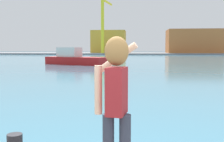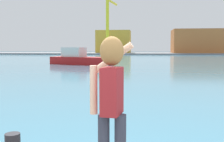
{
  "view_description": "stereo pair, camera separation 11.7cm",
  "coord_description": "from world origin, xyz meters",
  "views": [
    {
      "loc": [
        0.15,
        -2.25,
        2.15
      ],
      "look_at": [
        -0.45,
        3.8,
        1.63
      ],
      "focal_mm": 43.68,
      "sensor_mm": 36.0,
      "label": 1
    },
    {
      "loc": [
        0.26,
        -2.24,
        2.15
      ],
      "look_at": [
        -0.45,
        3.8,
        1.63
      ],
      "focal_mm": 43.68,
      "sensor_mm": 36.0,
      "label": 2
    }
  ],
  "objects": [
    {
      "name": "person_photographer",
      "position": [
        -0.12,
        0.92,
        1.6
      ],
      "size": [
        0.53,
        0.56,
        1.74
      ],
      "rotation": [
        0.0,
        0.0,
        1.41
      ],
      "color": "#2D3342",
      "rests_on": "quay_promenade"
    },
    {
      "name": "far_shore_dock",
      "position": [
        0.0,
        92.0,
        0.23
      ],
      "size": [
        140.0,
        20.0,
        0.46
      ],
      "primitive_type": "cube",
      "color": "gray",
      "rests_on": "ground_plane"
    },
    {
      "name": "boat_moored",
      "position": [
        -8.18,
        32.21,
        0.78
      ],
      "size": [
        8.55,
        5.41,
        2.19
      ],
      "rotation": [
        0.0,
        0.0,
        -0.4
      ],
      "color": "#B21919",
      "rests_on": "harbor_water"
    },
    {
      "name": "harbor_water",
      "position": [
        0.0,
        52.0,
        0.01
      ],
      "size": [
        140.0,
        100.0,
        0.02
      ],
      "primitive_type": "cube",
      "color": "teal",
      "rests_on": "ground_plane"
    },
    {
      "name": "ground_plane",
      "position": [
        0.0,
        50.0,
        0.0
      ],
      "size": [
        220.0,
        220.0,
        0.0
      ],
      "primitive_type": "plane",
      "color": "#334751"
    },
    {
      "name": "warehouse_left",
      "position": [
        -10.52,
        93.61,
        4.33
      ],
      "size": [
        11.72,
        8.35,
        7.75
      ],
      "primitive_type": "cube",
      "color": "gold",
      "rests_on": "far_shore_dock"
    },
    {
      "name": "port_crane",
      "position": [
        -11.27,
        85.55,
        11.21
      ],
      "size": [
        2.56,
        11.37,
        17.75
      ],
      "color": "yellow",
      "rests_on": "far_shore_dock"
    },
    {
      "name": "warehouse_right",
      "position": [
        18.24,
        92.12,
        4.36
      ],
      "size": [
        17.27,
        11.54,
        7.79
      ],
      "primitive_type": "cube",
      "color": "#B26633",
      "rests_on": "far_shore_dock"
    }
  ]
}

